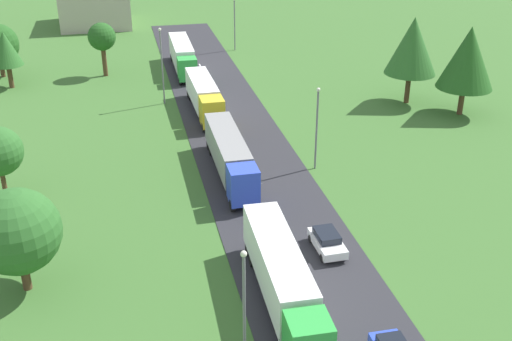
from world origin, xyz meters
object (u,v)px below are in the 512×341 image
(distant_building, at_px, (95,7))
(lamppost_fourth, at_px, (235,22))
(car_second, at_px, (327,241))
(tree_maple, at_px, (17,232))
(truck_fourth, at_px, (182,55))
(tree_oak, at_px, (412,46))
(tree_lime, at_px, (5,49))
(lamppost_third, at_px, (162,63))
(tree_birch, at_px, (102,37))
(truck_third, at_px, (204,95))
(lamppost_lead, at_px, (244,302))
(lamppost_second, at_px, (317,124))
(truck_second, at_px, (230,154))
(truck_lead, at_px, (282,277))
(tree_elm, at_px, (468,58))

(distant_building, bearing_deg, lamppost_fourth, -47.41)
(car_second, height_order, tree_maple, tree_maple)
(truck_fourth, xyz_separation_m, tree_oak, (24.76, -19.19, 4.72))
(tree_maple, distance_m, tree_lime, 45.72)
(truck_fourth, bearing_deg, car_second, -84.06)
(lamppost_third, xyz_separation_m, tree_birch, (-6.80, 12.94, 0.23))
(truck_fourth, relative_size, car_second, 3.54)
(tree_maple, height_order, tree_lime, tree_maple)
(truck_third, relative_size, lamppost_lead, 1.73)
(truck_third, xyz_separation_m, tree_oak, (24.30, -1.94, 4.82))
(truck_third, relative_size, lamppost_second, 1.64)
(tree_lime, bearing_deg, tree_maple, -82.11)
(truck_second, xyz_separation_m, truck_fourth, (-0.34, 34.04, 0.09))
(truck_fourth, bearing_deg, tree_maple, -108.65)
(truck_second, relative_size, tree_birch, 1.99)
(truck_lead, distance_m, truck_third, 36.18)
(truck_fourth, height_order, distant_building, distant_building)
(car_second, relative_size, tree_maple, 0.54)
(tree_lime, bearing_deg, lamppost_lead, -70.89)
(tree_birch, bearing_deg, lamppost_third, -62.28)
(distant_building, bearing_deg, lamppost_second, -72.98)
(distant_building, bearing_deg, car_second, -78.11)
(lamppost_fourth, bearing_deg, distant_building, 132.59)
(tree_elm, bearing_deg, lamppost_lead, -133.75)
(truck_lead, relative_size, tree_maple, 1.94)
(lamppost_lead, bearing_deg, truck_lead, 53.13)
(truck_third, bearing_deg, lamppost_lead, -95.28)
(truck_third, relative_size, tree_oak, 1.27)
(tree_oak, bearing_deg, lamppost_third, 167.95)
(truck_second, height_order, tree_maple, tree_maple)
(lamppost_third, bearing_deg, tree_elm, -18.59)
(tree_oak, bearing_deg, car_second, -124.41)
(lamppost_lead, bearing_deg, truck_fourth, 86.74)
(lamppost_second, relative_size, tree_elm, 0.79)
(truck_second, bearing_deg, lamppost_second, -1.96)
(lamppost_fourth, height_order, tree_maple, lamppost_fourth)
(tree_maple, bearing_deg, distant_building, 86.87)
(truck_third, distance_m, lamppost_fourth, 27.76)
(truck_second, distance_m, lamppost_lead, 24.31)
(truck_lead, relative_size, lamppost_second, 1.79)
(truck_third, height_order, car_second, truck_third)
(lamppost_second, height_order, tree_oak, tree_oak)
(truck_second, distance_m, tree_birch, 35.74)
(car_second, xyz_separation_m, tree_elm, (24.09, 23.89, 5.79))
(lamppost_third, height_order, tree_elm, tree_elm)
(truck_second, xyz_separation_m, lamppost_lead, (-3.64, -23.94, 2.12))
(lamppost_fourth, bearing_deg, truck_second, -101.55)
(tree_oak, bearing_deg, lamppost_second, -137.20)
(distant_building, bearing_deg, truck_fourth, -69.62)
(tree_birch, bearing_deg, tree_maple, -96.69)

